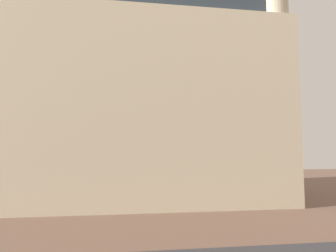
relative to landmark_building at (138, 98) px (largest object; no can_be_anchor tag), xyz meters
name	(u,v)px	position (x,y,z in m)	size (l,w,h in m)	color
landmark_building	(138,98)	(0.00, 0.00, 0.00)	(28.56, 15.68, 35.50)	beige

